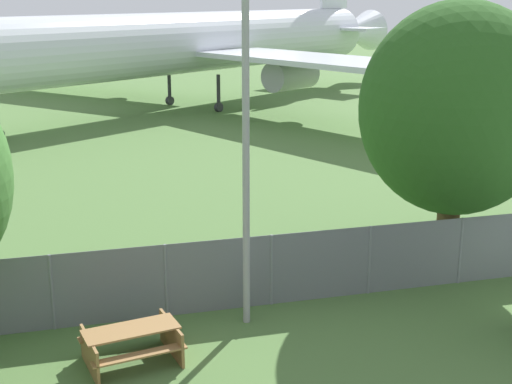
# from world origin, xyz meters

# --- Properties ---
(perimeter_fence) EXTENTS (56.07, 0.07, 1.78)m
(perimeter_fence) POSITION_xyz_m (-0.00, 10.48, 0.89)
(perimeter_fence) COLOR slate
(perimeter_fence) RESTS_ON ground
(airplane) EXTENTS (40.30, 33.99, 11.93)m
(airplane) POSITION_xyz_m (2.62, 40.83, 4.22)
(airplane) COLOR silver
(airplane) RESTS_ON ground
(picnic_bench_near_cabin) EXTENTS (2.13, 1.72, 0.76)m
(picnic_bench_near_cabin) POSITION_xyz_m (-3.55, 8.49, 0.48)
(picnic_bench_near_cabin) COLOR olive
(picnic_bench_near_cabin) RESTS_ON ground
(tree_far_right) EXTENTS (5.07, 5.07, 7.19)m
(tree_far_right) POSITION_xyz_m (5.31, 11.54, 4.39)
(tree_far_right) COLOR brown
(tree_far_right) RESTS_ON ground
(light_mast) EXTENTS (0.44, 0.44, 8.29)m
(light_mast) POSITION_xyz_m (-0.82, 9.71, 5.02)
(light_mast) COLOR #99999E
(light_mast) RESTS_ON ground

